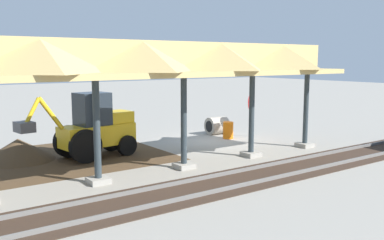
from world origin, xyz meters
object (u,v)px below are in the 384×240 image
at_px(stop_sign, 250,107).
at_px(backhoe, 94,128).
at_px(traffic_barrel, 228,130).
at_px(concrete_pipe, 217,126).

bearing_deg(stop_sign, backhoe, -0.83).
distance_m(stop_sign, traffic_barrel, 1.84).
height_order(stop_sign, backhoe, backhoe).
bearing_deg(stop_sign, traffic_barrel, -6.78).
xyz_separation_m(stop_sign, backhoe, (8.99, -0.13, -0.37)).
distance_m(backhoe, concrete_pipe, 8.14).
xyz_separation_m(backhoe, concrete_pipe, (-7.97, -1.44, -0.78)).
distance_m(stop_sign, concrete_pipe, 2.20).
xyz_separation_m(stop_sign, concrete_pipe, (1.02, -1.57, -1.15)).
xyz_separation_m(stop_sign, traffic_barrel, (1.39, -0.16, -1.19)).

